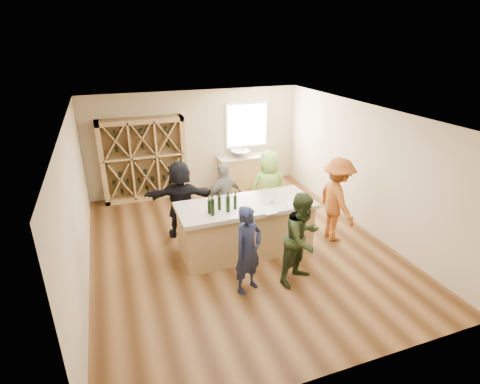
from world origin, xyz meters
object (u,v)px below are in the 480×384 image
object	(u,v)px
tasting_counter_base	(246,229)
person_near_left	(248,250)
wine_bottle_e	(235,202)
person_far_left	(181,199)
wine_bottle_c	(219,203)
person_near_right	(302,238)
wine_rack	(144,160)
person_server	(337,200)
wine_bottle_d	(228,204)
wine_bottle_b	(212,207)
wine_bottle_a	(209,207)
person_far_mid	(224,198)
sink	(240,153)
person_far_right	(269,188)

from	to	relation	value
tasting_counter_base	person_near_left	world-z (taller)	person_near_left
wine_bottle_e	person_far_left	distance (m)	1.55
wine_bottle_c	person_near_right	world-z (taller)	person_near_right
wine_rack	person_server	distance (m)	5.12
tasting_counter_base	wine_bottle_d	world-z (taller)	wine_bottle_d
wine_bottle_c	wine_bottle_e	bearing A→B (deg)	-11.21
wine_bottle_c	wine_bottle_d	bearing A→B (deg)	-49.28
wine_bottle_d	person_near_left	size ratio (longest dim) A/B	0.20
wine_bottle_b	person_near_left	bearing A→B (deg)	-69.50
wine_bottle_a	person_far_mid	world-z (taller)	person_far_mid
wine_bottle_e	person_server	world-z (taller)	person_server
tasting_counter_base	wine_bottle_c	bearing A→B (deg)	-171.18
sink	person_far_right	size ratio (longest dim) A/B	0.31
wine_bottle_a	wine_bottle_c	world-z (taller)	wine_bottle_c
wine_rack	person_far_right	xyz separation A→B (m)	(2.51, -2.49, -0.22)
sink	wine_bottle_b	distance (m)	4.17
wine_rack	wine_bottle_b	distance (m)	3.86
sink	person_far_left	world-z (taller)	person_far_left
person_far_left	wine_bottle_e	bearing A→B (deg)	136.23
person_near_left	person_far_mid	size ratio (longest dim) A/B	0.98
wine_bottle_a	person_far_left	bearing A→B (deg)	102.31
wine_bottle_b	person_far_right	bearing A→B (deg)	36.95
wine_bottle_b	person_far_right	size ratio (longest dim) A/B	0.18
tasting_counter_base	person_far_right	xyz separation A→B (m)	(0.95, 1.01, 0.38)
tasting_counter_base	wine_rack	bearing A→B (deg)	114.05
wine_bottle_b	wine_bottle_c	distance (m)	0.26
person_near_right	person_far_left	size ratio (longest dim) A/B	0.99
person_far_mid	person_far_left	distance (m)	0.96
wine_bottle_e	person_near_left	size ratio (longest dim) A/B	0.17
tasting_counter_base	person_far_right	bearing A→B (deg)	46.83
person_server	person_far_right	xyz separation A→B (m)	(-1.06, 1.18, -0.04)
wine_bottle_d	person_server	xyz separation A→B (m)	(2.45, 0.07, -0.32)
wine_bottle_b	person_far_mid	xyz separation A→B (m)	(0.62, 1.22, -0.43)
person_far_right	wine_bottle_a	bearing A→B (deg)	41.48
wine_bottle_e	person_far_right	world-z (taller)	person_far_right
tasting_counter_base	person_server	world-z (taller)	person_server
tasting_counter_base	wine_bottle_a	xyz separation A→B (m)	(-0.79, -0.18, 0.71)
tasting_counter_base	wine_bottle_d	size ratio (longest dim) A/B	8.16
wine_bottle_d	person_far_mid	xyz separation A→B (m)	(0.31, 1.19, -0.42)
sink	tasting_counter_base	world-z (taller)	sink
person_near_right	person_far_mid	xyz separation A→B (m)	(-0.72, 2.22, -0.04)
person_server	person_far_left	world-z (taller)	person_server
wine_bottle_b	wine_bottle_a	bearing A→B (deg)	109.16
person_server	wine_rack	bearing A→B (deg)	47.51
tasting_counter_base	wine_bottle_b	bearing A→B (deg)	-160.27
person_server	person_far_right	bearing A→B (deg)	45.07
wine_bottle_c	person_far_right	bearing A→B (deg)	35.92
person_server	wine_bottle_c	bearing A→B (deg)	91.55
sink	person_far_left	distance (m)	3.20
wine_bottle_b	wine_bottle_c	xyz separation A→B (m)	(0.19, 0.18, -0.02)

